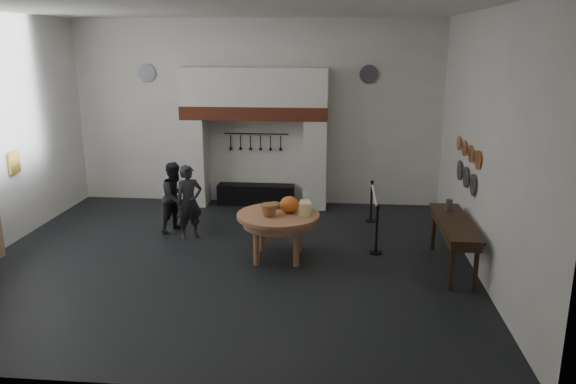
# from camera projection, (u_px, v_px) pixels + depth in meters

# --- Properties ---
(floor) EXTENTS (9.00, 8.00, 0.02)m
(floor) POSITION_uv_depth(u_px,v_px,m) (227.00, 260.00, 10.50)
(floor) COLOR black
(floor) RESTS_ON ground
(ceiling) EXTENTS (9.00, 8.00, 0.02)m
(ceiling) POSITION_uv_depth(u_px,v_px,m) (220.00, 7.00, 9.33)
(ceiling) COLOR silver
(ceiling) RESTS_ON wall_back
(wall_back) EXTENTS (9.00, 0.02, 4.50)m
(wall_back) POSITION_uv_depth(u_px,v_px,m) (257.00, 113.00, 13.76)
(wall_back) COLOR white
(wall_back) RESTS_ON floor
(wall_front) EXTENTS (9.00, 0.02, 4.50)m
(wall_front) POSITION_uv_depth(u_px,v_px,m) (149.00, 204.00, 6.06)
(wall_front) COLOR white
(wall_front) RESTS_ON floor
(wall_right) EXTENTS (0.02, 8.00, 4.50)m
(wall_right) POSITION_uv_depth(u_px,v_px,m) (485.00, 145.00, 9.51)
(wall_right) COLOR white
(wall_right) RESTS_ON floor
(chimney_pier_left) EXTENTS (0.55, 0.70, 2.15)m
(chimney_pier_left) POSITION_uv_depth(u_px,v_px,m) (196.00, 162.00, 13.86)
(chimney_pier_left) COLOR silver
(chimney_pier_left) RESTS_ON floor
(chimney_pier_right) EXTENTS (0.55, 0.70, 2.15)m
(chimney_pier_right) POSITION_uv_depth(u_px,v_px,m) (315.00, 164.00, 13.60)
(chimney_pier_right) COLOR silver
(chimney_pier_right) RESTS_ON floor
(hearth_brick_band) EXTENTS (3.50, 0.72, 0.32)m
(hearth_brick_band) POSITION_uv_depth(u_px,v_px,m) (254.00, 112.00, 13.40)
(hearth_brick_band) COLOR #9E442B
(hearth_brick_band) RESTS_ON chimney_pier_left
(chimney_hood) EXTENTS (3.50, 0.70, 0.90)m
(chimney_hood) POSITION_uv_depth(u_px,v_px,m) (254.00, 86.00, 13.25)
(chimney_hood) COLOR silver
(chimney_hood) RESTS_ON hearth_brick_band
(iron_range) EXTENTS (1.90, 0.45, 0.50)m
(iron_range) POSITION_uv_depth(u_px,v_px,m) (256.00, 195.00, 14.01)
(iron_range) COLOR black
(iron_range) RESTS_ON floor
(utensil_rail) EXTENTS (1.60, 0.02, 0.02)m
(utensil_rail) POSITION_uv_depth(u_px,v_px,m) (256.00, 134.00, 13.81)
(utensil_rail) COLOR black
(utensil_rail) RESTS_ON wall_back
(wall_plaque) EXTENTS (0.05, 0.34, 0.44)m
(wall_plaque) POSITION_uv_depth(u_px,v_px,m) (14.00, 163.00, 11.24)
(wall_plaque) COLOR gold
(wall_plaque) RESTS_ON wall_left
(work_table) EXTENTS (1.57, 1.57, 0.07)m
(work_table) POSITION_uv_depth(u_px,v_px,m) (278.00, 216.00, 10.36)
(work_table) COLOR tan
(work_table) RESTS_ON floor
(pumpkin) EXTENTS (0.36, 0.36, 0.31)m
(pumpkin) POSITION_uv_depth(u_px,v_px,m) (289.00, 204.00, 10.39)
(pumpkin) COLOR orange
(pumpkin) RESTS_ON work_table
(cheese_block_big) EXTENTS (0.22, 0.22, 0.24)m
(cheese_block_big) POSITION_uv_depth(u_px,v_px,m) (305.00, 209.00, 10.23)
(cheese_block_big) COLOR #F6DF93
(cheese_block_big) RESTS_ON work_table
(cheese_block_small) EXTENTS (0.18, 0.18, 0.20)m
(cheese_block_small) POSITION_uv_depth(u_px,v_px,m) (305.00, 205.00, 10.53)
(cheese_block_small) COLOR #D1CB7D
(cheese_block_small) RESTS_ON work_table
(wicker_basket) EXTENTS (0.33, 0.33, 0.22)m
(wicker_basket) POSITION_uv_depth(u_px,v_px,m) (269.00, 210.00, 10.19)
(wicker_basket) COLOR #985E37
(wicker_basket) RESTS_ON work_table
(bread_loaf) EXTENTS (0.31, 0.18, 0.13)m
(bread_loaf) POSITION_uv_depth(u_px,v_px,m) (275.00, 205.00, 10.68)
(bread_loaf) COLOR #AC633D
(bread_loaf) RESTS_ON work_table
(visitor_near) EXTENTS (0.67, 0.61, 1.53)m
(visitor_near) POSITION_uv_depth(u_px,v_px,m) (189.00, 202.00, 11.50)
(visitor_near) COLOR black
(visitor_near) RESTS_ON floor
(visitor_far) EXTENTS (0.87, 0.92, 1.50)m
(visitor_far) POSITION_uv_depth(u_px,v_px,m) (176.00, 197.00, 11.92)
(visitor_far) COLOR black
(visitor_far) RESTS_ON floor
(side_table) EXTENTS (0.55, 2.20, 0.06)m
(side_table) POSITION_uv_depth(u_px,v_px,m) (455.00, 222.00, 9.88)
(side_table) COLOR #352613
(side_table) RESTS_ON floor
(pewter_jug) EXTENTS (0.12, 0.12, 0.22)m
(pewter_jug) POSITION_uv_depth(u_px,v_px,m) (449.00, 205.00, 10.42)
(pewter_jug) COLOR #4E4E53
(pewter_jug) RESTS_ON side_table
(copper_pan_a) EXTENTS (0.03, 0.34, 0.34)m
(copper_pan_a) POSITION_uv_depth(u_px,v_px,m) (478.00, 160.00, 9.79)
(copper_pan_a) COLOR #C6662D
(copper_pan_a) RESTS_ON wall_right
(copper_pan_b) EXTENTS (0.03, 0.32, 0.32)m
(copper_pan_b) POSITION_uv_depth(u_px,v_px,m) (471.00, 154.00, 10.32)
(copper_pan_b) COLOR #C6662D
(copper_pan_b) RESTS_ON wall_right
(copper_pan_c) EXTENTS (0.03, 0.30, 0.30)m
(copper_pan_c) POSITION_uv_depth(u_px,v_px,m) (465.00, 148.00, 10.85)
(copper_pan_c) COLOR #C6662D
(copper_pan_c) RESTS_ON wall_right
(copper_pan_d) EXTENTS (0.03, 0.28, 0.28)m
(copper_pan_d) POSITION_uv_depth(u_px,v_px,m) (459.00, 143.00, 11.37)
(copper_pan_d) COLOR #C6662D
(copper_pan_d) RESTS_ON wall_right
(pewter_plate_left) EXTENTS (0.03, 0.40, 0.40)m
(pewter_plate_left) POSITION_uv_depth(u_px,v_px,m) (473.00, 185.00, 10.11)
(pewter_plate_left) COLOR #4C4C51
(pewter_plate_left) RESTS_ON wall_right
(pewter_plate_mid) EXTENTS (0.03, 0.40, 0.40)m
(pewter_plate_mid) POSITION_uv_depth(u_px,v_px,m) (466.00, 177.00, 10.69)
(pewter_plate_mid) COLOR #4C4C51
(pewter_plate_mid) RESTS_ON wall_right
(pewter_plate_right) EXTENTS (0.03, 0.40, 0.40)m
(pewter_plate_right) POSITION_uv_depth(u_px,v_px,m) (459.00, 170.00, 11.26)
(pewter_plate_right) COLOR #4C4C51
(pewter_plate_right) RESTS_ON wall_right
(pewter_plate_back_left) EXTENTS (0.44, 0.03, 0.44)m
(pewter_plate_back_left) POSITION_uv_depth(u_px,v_px,m) (146.00, 73.00, 13.71)
(pewter_plate_back_left) COLOR #4C4C51
(pewter_plate_back_left) RESTS_ON wall_back
(pewter_plate_back_right) EXTENTS (0.44, 0.03, 0.44)m
(pewter_plate_back_right) POSITION_uv_depth(u_px,v_px,m) (369.00, 74.00, 13.23)
(pewter_plate_back_right) COLOR #4C4C51
(pewter_plate_back_right) RESTS_ON wall_back
(barrier_post_near) EXTENTS (0.05, 0.05, 0.90)m
(barrier_post_near) POSITION_uv_depth(u_px,v_px,m) (377.00, 231.00, 10.70)
(barrier_post_near) COLOR black
(barrier_post_near) RESTS_ON floor
(barrier_post_far) EXTENTS (0.05, 0.05, 0.90)m
(barrier_post_far) POSITION_uv_depth(u_px,v_px,m) (371.00, 202.00, 12.62)
(barrier_post_far) COLOR black
(barrier_post_far) RESTS_ON floor
(barrier_rope) EXTENTS (0.04, 2.00, 0.04)m
(barrier_rope) POSITION_uv_depth(u_px,v_px,m) (375.00, 197.00, 11.56)
(barrier_rope) COLOR white
(barrier_rope) RESTS_ON barrier_post_near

